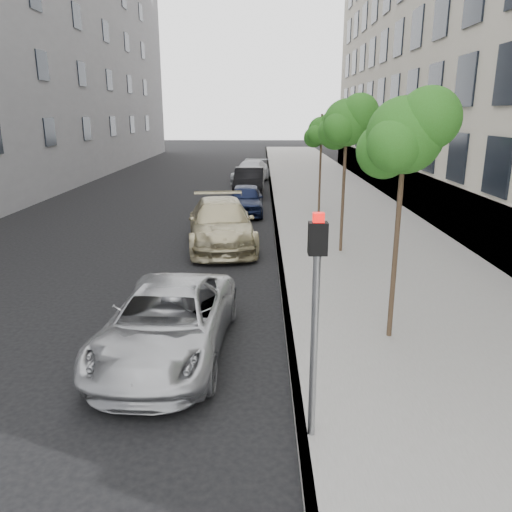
{
  "coord_description": "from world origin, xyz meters",
  "views": [
    {
      "loc": [
        0.59,
        -7.86,
        4.51
      ],
      "look_at": [
        0.48,
        2.59,
        1.5
      ],
      "focal_mm": 35.0,
      "sensor_mm": 36.0,
      "label": 1
    }
  ],
  "objects_px": {
    "tree_near": "(406,135)",
    "sedan_black": "(249,182)",
    "tree_mid": "(347,123)",
    "minivan": "(168,322)",
    "suv": "(221,223)",
    "signal_pole": "(316,303)",
    "tree_far": "(322,131)",
    "sedan_blue": "(246,199)",
    "sedan_rear": "(251,172)"
  },
  "relations": [
    {
      "from": "tree_far",
      "to": "suv",
      "type": "relative_size",
      "value": 0.81
    },
    {
      "from": "suv",
      "to": "sedan_rear",
      "type": "xyz_separation_m",
      "value": [
        0.72,
        16.5,
        -0.08
      ]
    },
    {
      "from": "minivan",
      "to": "suv",
      "type": "xyz_separation_m",
      "value": [
        0.38,
        8.28,
        0.12
      ]
    },
    {
      "from": "tree_near",
      "to": "sedan_rear",
      "type": "xyz_separation_m",
      "value": [
        -3.33,
        24.18,
        -3.4
      ]
    },
    {
      "from": "tree_near",
      "to": "sedan_black",
      "type": "relative_size",
      "value": 1.04
    },
    {
      "from": "tree_far",
      "to": "suv",
      "type": "height_order",
      "value": "tree_far"
    },
    {
      "from": "tree_near",
      "to": "tree_far",
      "type": "bearing_deg",
      "value": 90.0
    },
    {
      "from": "tree_mid",
      "to": "minivan",
      "type": "distance_m",
      "value": 9.08
    },
    {
      "from": "tree_mid",
      "to": "sedan_black",
      "type": "bearing_deg",
      "value": 105.15
    },
    {
      "from": "tree_mid",
      "to": "tree_far",
      "type": "height_order",
      "value": "tree_mid"
    },
    {
      "from": "signal_pole",
      "to": "suv",
      "type": "relative_size",
      "value": 0.58
    },
    {
      "from": "signal_pole",
      "to": "sedan_black",
      "type": "distance_m",
      "value": 22.14
    },
    {
      "from": "suv",
      "to": "sedan_blue",
      "type": "bearing_deg",
      "value": 76.06
    },
    {
      "from": "signal_pole",
      "to": "tree_mid",
      "type": "bearing_deg",
      "value": 77.84
    },
    {
      "from": "tree_near",
      "to": "tree_far",
      "type": "height_order",
      "value": "tree_near"
    },
    {
      "from": "tree_far",
      "to": "signal_pole",
      "type": "distance_m",
      "value": 16.46
    },
    {
      "from": "signal_pole",
      "to": "sedan_rear",
      "type": "distance_m",
      "value": 27.52
    },
    {
      "from": "minivan",
      "to": "sedan_blue",
      "type": "height_order",
      "value": "sedan_blue"
    },
    {
      "from": "signal_pole",
      "to": "sedan_rear",
      "type": "height_order",
      "value": "signal_pole"
    },
    {
      "from": "tree_far",
      "to": "signal_pole",
      "type": "xyz_separation_m",
      "value": [
        -1.93,
        -16.27,
        -1.63
      ]
    },
    {
      "from": "suv",
      "to": "sedan_rear",
      "type": "height_order",
      "value": "suv"
    },
    {
      "from": "sedan_rear",
      "to": "suv",
      "type": "bearing_deg",
      "value": -82.88
    },
    {
      "from": "minivan",
      "to": "tree_near",
      "type": "bearing_deg",
      "value": 10.95
    },
    {
      "from": "tree_near",
      "to": "suv",
      "type": "height_order",
      "value": "tree_near"
    },
    {
      "from": "signal_pole",
      "to": "minivan",
      "type": "bearing_deg",
      "value": 132.07
    },
    {
      "from": "tree_far",
      "to": "sedan_blue",
      "type": "height_order",
      "value": "tree_far"
    },
    {
      "from": "tree_mid",
      "to": "tree_far",
      "type": "xyz_separation_m",
      "value": [
        -0.0,
        6.5,
        -0.46
      ]
    },
    {
      "from": "tree_far",
      "to": "minivan",
      "type": "relative_size",
      "value": 0.91
    },
    {
      "from": "tree_mid",
      "to": "sedan_rear",
      "type": "xyz_separation_m",
      "value": [
        -3.33,
        17.68,
        -3.5
      ]
    },
    {
      "from": "tree_far",
      "to": "minivan",
      "type": "xyz_separation_m",
      "value": [
        -4.42,
        -13.6,
        -3.09
      ]
    },
    {
      "from": "tree_near",
      "to": "signal_pole",
      "type": "bearing_deg",
      "value": -120.53
    },
    {
      "from": "tree_near",
      "to": "signal_pole",
      "type": "height_order",
      "value": "tree_near"
    },
    {
      "from": "tree_near",
      "to": "signal_pole",
      "type": "relative_size",
      "value": 1.52
    },
    {
      "from": "tree_mid",
      "to": "minivan",
      "type": "relative_size",
      "value": 1.03
    },
    {
      "from": "tree_mid",
      "to": "signal_pole",
      "type": "height_order",
      "value": "tree_mid"
    },
    {
      "from": "tree_mid",
      "to": "suv",
      "type": "xyz_separation_m",
      "value": [
        -4.04,
        1.18,
        -3.42
      ]
    },
    {
      "from": "tree_near",
      "to": "minivan",
      "type": "xyz_separation_m",
      "value": [
        -4.42,
        -0.6,
        -3.44
      ]
    },
    {
      "from": "tree_mid",
      "to": "sedan_rear",
      "type": "relative_size",
      "value": 1.0
    },
    {
      "from": "suv",
      "to": "sedan_black",
      "type": "height_order",
      "value": "suv"
    },
    {
      "from": "tree_near",
      "to": "sedan_black",
      "type": "bearing_deg",
      "value": 100.04
    },
    {
      "from": "suv",
      "to": "sedan_black",
      "type": "bearing_deg",
      "value": 79.18
    },
    {
      "from": "minivan",
      "to": "tree_mid",
      "type": "bearing_deg",
      "value": 61.32
    },
    {
      "from": "sedan_black",
      "to": "sedan_rear",
      "type": "xyz_separation_m",
      "value": [
        -0.0,
        5.39,
        -0.05
      ]
    },
    {
      "from": "sedan_blue",
      "to": "sedan_rear",
      "type": "bearing_deg",
      "value": 89.37
    },
    {
      "from": "minivan",
      "to": "sedan_blue",
      "type": "bearing_deg",
      "value": 88.89
    },
    {
      "from": "tree_near",
      "to": "sedan_blue",
      "type": "bearing_deg",
      "value": 104.04
    },
    {
      "from": "signal_pole",
      "to": "minivan",
      "type": "height_order",
      "value": "signal_pole"
    },
    {
      "from": "tree_mid",
      "to": "sedan_black",
      "type": "relative_size",
      "value": 1.07
    },
    {
      "from": "tree_near",
      "to": "sedan_blue",
      "type": "xyz_separation_m",
      "value": [
        -3.36,
        13.42,
        -3.44
      ]
    },
    {
      "from": "tree_near",
      "to": "suv",
      "type": "xyz_separation_m",
      "value": [
        -4.04,
        7.68,
        -3.32
      ]
    }
  ]
}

